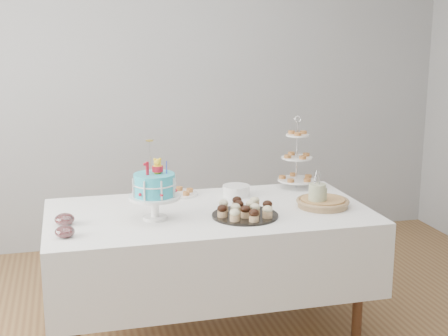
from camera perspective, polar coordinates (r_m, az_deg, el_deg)
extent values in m
cube|color=#949699|center=(5.28, -5.62, 7.33)|extent=(5.00, 0.04, 2.70)
cube|color=#949699|center=(1.53, 18.50, -6.89)|extent=(5.00, 0.04, 2.70)
cube|color=white|center=(3.82, -1.37, -7.15)|extent=(1.92, 1.02, 0.45)
cylinder|color=#522F1C|center=(3.47, -13.57, -13.39)|extent=(0.06, 0.06, 0.67)
cylinder|color=#522F1C|center=(3.84, 12.19, -10.74)|extent=(0.06, 0.06, 0.67)
cylinder|color=#522F1C|center=(4.15, -13.77, -8.95)|extent=(0.06, 0.06, 0.67)
cylinder|color=#522F1C|center=(4.46, 7.94, -7.16)|extent=(0.06, 0.06, 0.67)
cylinder|color=#31BED4|center=(3.55, -6.38, -1.52)|extent=(0.23, 0.23, 0.13)
torus|color=white|center=(3.55, -6.39, -1.42)|extent=(0.25, 0.25, 0.01)
cube|color=red|center=(3.51, -7.03, -0.03)|extent=(0.02, 0.02, 0.07)
cylinder|color=blue|center=(3.52, -5.28, 0.06)|extent=(0.01, 0.01, 0.07)
cylinder|color=silver|center=(3.54, -6.77, 0.99)|extent=(0.00, 0.00, 0.18)
cylinder|color=gold|center=(3.53, -6.81, 2.51)|extent=(0.05, 0.05, 0.01)
cylinder|color=black|center=(3.63, 1.94, -4.36)|extent=(0.39, 0.39, 0.01)
ellipsoid|color=black|center=(3.60, 0.79, -3.59)|extent=(0.06, 0.06, 0.04)
ellipsoid|color=beige|center=(3.64, 3.09, -3.42)|extent=(0.06, 0.06, 0.04)
cylinder|color=tan|center=(3.87, 9.01, -3.25)|extent=(0.30, 0.30, 0.04)
cylinder|color=#A97F41|center=(3.86, 9.02, -2.92)|extent=(0.27, 0.27, 0.02)
torus|color=tan|center=(3.86, 9.02, -2.98)|extent=(0.32, 0.32, 0.02)
cylinder|color=silver|center=(4.25, 6.69, 1.18)|extent=(0.01, 0.01, 0.46)
cylinder|color=white|center=(4.29, 6.63, -1.09)|extent=(0.26, 0.26, 0.01)
cylinder|color=white|center=(4.26, 6.68, 0.94)|extent=(0.21, 0.21, 0.01)
cylinder|color=white|center=(4.23, 6.73, 3.00)|extent=(0.16, 0.16, 0.01)
torus|color=silver|center=(4.21, 6.77, 4.45)|extent=(0.05, 0.01, 0.05)
cylinder|color=white|center=(4.06, 1.12, -2.08)|extent=(0.18, 0.18, 0.07)
cylinder|color=white|center=(4.10, -4.07, -2.38)|extent=(0.24, 0.24, 0.01)
ellipsoid|color=silver|center=(3.38, -14.35, -5.67)|extent=(0.10, 0.10, 0.06)
cylinder|color=#63080A|center=(3.38, -14.34, -5.75)|extent=(0.07, 0.07, 0.03)
ellipsoid|color=silver|center=(3.59, -14.37, -4.56)|extent=(0.11, 0.11, 0.07)
cylinder|color=#63080A|center=(3.59, -14.37, -4.64)|extent=(0.08, 0.08, 0.03)
cylinder|color=beige|center=(3.81, 8.51, -2.57)|extent=(0.10, 0.10, 0.15)
cylinder|color=beige|center=(3.81, 9.32, -2.39)|extent=(0.01, 0.01, 0.08)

